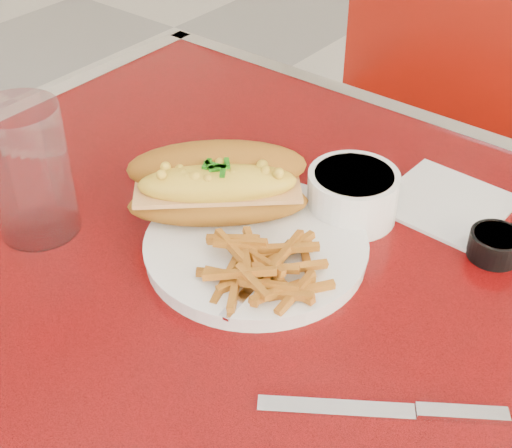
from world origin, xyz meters
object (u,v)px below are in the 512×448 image
Objects in this scene: fork at (269,267)px; water_tumbler at (29,172)px; diner_table at (338,418)px; dinner_plate at (256,247)px; sauce_cup_right at (496,244)px; gravy_ramekin at (352,194)px; knife at (404,411)px; sauce_cup_left at (177,175)px; mac_hoagie at (218,185)px.

water_tumbler reaches higher than fork.
fork is at bearing -174.22° from diner_table.
dinner_plate is 1.68× the size of fork.
sauce_cup_right is (0.07, 0.17, 0.18)m from diner_table.
fork is at bearing -92.18° from gravy_ramekin.
knife is at bearing 3.47° from water_tumbler.
dinner_plate is 0.16m from sauce_cup_left.
mac_hoagie is 0.30m from sauce_cup_right.
gravy_ramekin is 1.46× the size of sauce_cup_left.
diner_table is 0.34m from sauce_cup_left.
knife is (0.03, -0.24, -0.01)m from sauce_cup_right.
fork is at bearing -63.33° from mac_hoagie.
fork is (0.10, -0.04, -0.04)m from mac_hoagie.
sauce_cup_right is at bearing 67.02° from diner_table.
sauce_cup_right is 0.24m from knife.
sauce_cup_left is at bearing 168.92° from diner_table.
mac_hoagie is 0.10m from sauce_cup_left.
water_tumbler reaches higher than mac_hoagie.
gravy_ramekin is 0.74× the size of water_tumbler.
gravy_ramekin is 0.62× the size of knife.
fork reaches higher than diner_table.
dinner_plate is 0.13m from gravy_ramekin.
fork is 0.28m from water_tumbler.
sauce_cup_left is 0.42× the size of knife.
sauce_cup_right is at bearing 12.07° from gravy_ramekin.
water_tumbler reaches higher than gravy_ramekin.
gravy_ramekin reaches higher than knife.
dinner_plate reaches higher than diner_table.
mac_hoagie is at bearing 61.35° from fork.
dinner_plate is at bearing 27.90° from water_tumbler.
water_tumbler reaches higher than knife.
sauce_cup_left is at bearing 165.65° from dinner_plate.
knife is at bearing -35.87° from diner_table.
mac_hoagie reaches higher than gravy_ramekin.
sauce_cup_left reaches higher than dinner_plate.
gravy_ramekin reaches higher than sauce_cup_left.
water_tumbler reaches higher than sauce_cup_right.
gravy_ramekin is (0.04, 0.12, 0.02)m from dinner_plate.
gravy_ramekin is (0.11, 0.11, -0.02)m from mac_hoagie.
sauce_cup_right is at bearing 62.00° from knife.
mac_hoagie is at bearing -135.59° from gravy_ramekin.
knife is (0.18, -0.21, -0.03)m from gravy_ramekin.
sauce_cup_left is 0.18m from water_tumbler.
knife is (0.23, -0.09, -0.01)m from dinner_plate.
mac_hoagie is 0.15m from gravy_ramekin.
sauce_cup_left is at bearing 67.16° from water_tumbler.
diner_table is at bearing -58.00° from gravy_ramekin.
sauce_cup_right reaches higher than diner_table.
dinner_plate is 1.30× the size of mac_hoagie.
knife is (0.44, 0.03, -0.07)m from water_tumbler.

